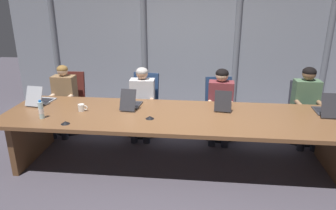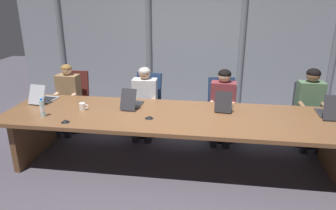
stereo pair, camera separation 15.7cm
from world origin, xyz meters
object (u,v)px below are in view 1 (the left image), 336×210
office_chair_center (219,114)px  conference_mic_left_side (150,117)px  coffee_mug_near (82,108)px  conference_mic_middle (65,123)px  person_left_mid (142,98)px  person_center (221,100)px  person_left_end (63,96)px  person_right_mid (307,101)px  office_chair_left_end (71,108)px  laptop_left_end (41,99)px  office_chair_left_mid (144,111)px  water_bottle_primary (41,110)px  laptop_center (223,105)px  office_chair_right_mid (302,118)px  laptop_right_mid (326,109)px  laptop_left_mid (131,103)px

office_chair_center → conference_mic_left_side: office_chair_center is taller
coffee_mug_near → conference_mic_middle: 0.46m
person_left_mid → conference_mic_left_side: bearing=13.4°
office_chair_center → person_center: 0.34m
office_chair_center → coffee_mug_near: 2.23m
person_left_end → person_right_mid: person_right_mid is taller
office_chair_left_end → conference_mic_middle: (0.60, -1.52, 0.39)m
office_chair_left_end → conference_mic_middle: size_ratio=8.83×
laptop_left_end → office_chair_left_mid: bearing=-52.3°
person_center → water_bottle_primary: size_ratio=4.71×
laptop_center → person_center: bearing=5.9°
office_chair_left_mid → person_left_end: person_left_end is taller
office_chair_center → coffee_mug_near: bearing=-68.9°
office_chair_left_mid → office_chair_right_mid: office_chair_left_mid is taller
office_chair_center → office_chair_right_mid: office_chair_center is taller
office_chair_left_end → person_left_mid: person_left_mid is taller
office_chair_right_mid → person_right_mid: 0.37m
office_chair_left_end → person_right_mid: 3.87m
person_left_end → coffee_mug_near: person_left_end is taller
person_left_mid → coffee_mug_near: 1.12m
office_chair_left_mid → water_bottle_primary: office_chair_left_mid is taller
laptop_left_end → office_chair_center: bearing=-66.0°
office_chair_left_end → person_center: (2.54, -0.16, 0.29)m
laptop_center → laptop_left_end: bearing=96.8°
office_chair_left_end → person_right_mid: (3.85, -0.16, 0.32)m
office_chair_right_mid → water_bottle_primary: 3.93m
laptop_center → person_center: 0.65m
laptop_left_end → conference_mic_left_side: 1.72m
laptop_right_mid → conference_mic_left_side: bearing=102.8°
laptop_center → office_chair_center: laptop_center is taller
laptop_left_mid → water_bottle_primary: size_ratio=1.88×
office_chair_right_mid → person_left_end: 3.93m
laptop_right_mid → coffee_mug_near: size_ratio=3.47×
laptop_center → conference_mic_middle: bearing=117.0°
office_chair_center → person_left_end: bearing=-94.3°
laptop_left_mid → person_right_mid: bearing=-70.3°
laptop_center → coffee_mug_near: (-1.90, -0.27, -0.01)m
office_chair_center → conference_mic_middle: (-1.95, -1.52, 0.40)m
laptop_left_mid → office_chair_center: laptop_left_mid is taller
laptop_right_mid → office_chair_center: (-1.33, 0.82, -0.44)m
laptop_right_mid → water_bottle_primary: size_ratio=1.88×
office_chair_right_mid → person_center: 1.37m
laptop_left_mid → laptop_center: (1.27, 0.04, 0.00)m
conference_mic_middle → water_bottle_primary: bearing=158.6°
office_chair_left_mid → person_right_mid: 2.59m
office_chair_left_end → laptop_right_mid: bearing=77.1°
person_left_mid → coffee_mug_near: size_ratio=8.62×
laptop_left_mid → office_chair_center: 1.59m
person_center → person_right_mid: person_right_mid is taller
person_left_end → office_chair_left_end: bearing=167.3°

